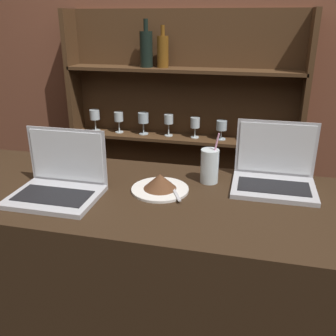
% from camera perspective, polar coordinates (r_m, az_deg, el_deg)
% --- Properties ---
extents(bar_counter, '(2.02, 0.66, 1.05)m').
position_cam_1_polar(bar_counter, '(1.72, -2.47, -20.02)').
color(bar_counter, black).
rests_on(bar_counter, ground_plane).
extents(back_wall, '(7.00, 0.06, 2.70)m').
position_cam_1_polar(back_wall, '(2.44, 4.82, 14.27)').
color(back_wall, brown).
rests_on(back_wall, ground_plane).
extents(back_shelf, '(1.48, 0.18, 1.72)m').
position_cam_1_polar(back_shelf, '(2.48, 2.09, 3.83)').
color(back_shelf, '#472D19').
rests_on(back_shelf, ground_plane).
extents(laptop_near, '(0.32, 0.25, 0.24)m').
position_cam_1_polar(laptop_near, '(1.45, -16.25, -2.09)').
color(laptop_near, '#ADADB2').
rests_on(laptop_near, bar_counter).
extents(laptop_far, '(0.32, 0.24, 0.24)m').
position_cam_1_polar(laptop_far, '(1.53, 15.88, -0.75)').
color(laptop_far, '#ADADB2').
rests_on(laptop_far, bar_counter).
extents(cake_plate, '(0.22, 0.22, 0.07)m').
position_cam_1_polar(cake_plate, '(1.43, -1.22, -2.46)').
color(cake_plate, silver).
rests_on(cake_plate, bar_counter).
extents(water_glass, '(0.07, 0.07, 0.21)m').
position_cam_1_polar(water_glass, '(1.50, 6.36, 0.32)').
color(water_glass, silver).
rests_on(water_glass, bar_counter).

